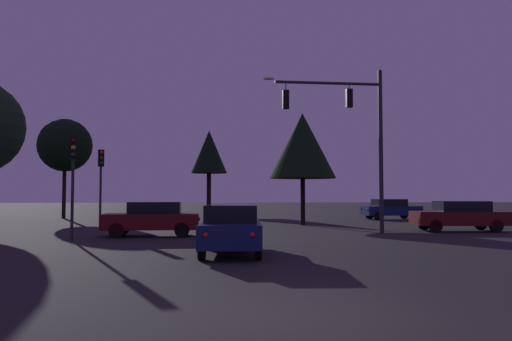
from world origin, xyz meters
The scene contains 11 objects.
ground_plane centered at (0.00, 24.50, 0.00)m, with size 168.00×168.00×0.00m, color black.
traffic_signal_mast_arm centered at (5.24, 15.36, 5.31)m, with size 5.86×0.45×7.91m.
traffic_light_corner_left centered at (-7.26, 18.95, 3.00)m, with size 0.37×0.39×4.23m.
traffic_light_corner_right centered at (-6.98, 12.80, 2.97)m, with size 0.35×0.38×4.18m.
car_nearside_lane centered at (-0.80, 7.80, 0.79)m, with size 2.05×4.28×1.52m.
car_crossing_left centered at (-4.01, 14.54, 0.79)m, with size 4.26×1.81×1.52m.
car_crossing_right centered at (11.03, 16.09, 0.80)m, with size 4.67×2.30×1.52m.
car_far_lane centered at (11.92, 27.72, 0.79)m, with size 4.38×2.05×1.52m.
tree_behind_sign centered at (-12.94, 31.80, 5.73)m, with size 4.17×4.17×7.83m.
tree_center_horizon centered at (-1.67, 38.92, 5.91)m, with size 3.46×3.46×8.02m.
tree_right_cluster centered at (4.12, 21.69, 4.83)m, with size 4.05×4.05×6.84m.
Camera 1 is at (-1.41, -7.09, 1.82)m, focal length 33.69 mm.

